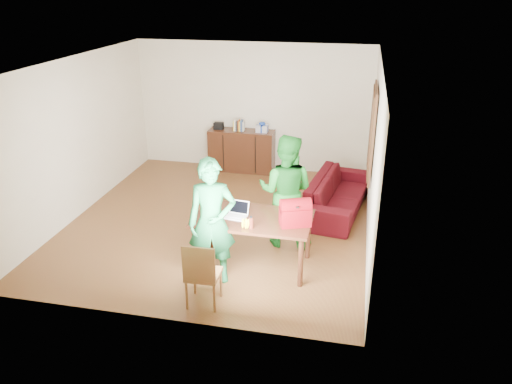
% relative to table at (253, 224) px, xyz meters
% --- Properties ---
extents(room, '(5.20, 5.70, 2.90)m').
position_rel_table_xyz_m(room, '(-0.87, 1.41, 0.63)').
color(room, '#4D2213').
rests_on(room, ground).
extents(table, '(1.67, 0.96, 0.77)m').
position_rel_table_xyz_m(table, '(0.00, 0.00, 0.00)').
color(table, black).
rests_on(table, ground).
extents(chair, '(0.43, 0.41, 0.92)m').
position_rel_table_xyz_m(chair, '(-0.42, -1.05, -0.41)').
color(chair, brown).
rests_on(chair, ground).
extents(person_near, '(0.73, 0.58, 1.77)m').
position_rel_table_xyz_m(person_near, '(-0.46, -0.47, 0.21)').
color(person_near, '#13582D').
rests_on(person_near, ground).
extents(person_far, '(0.92, 0.75, 1.78)m').
position_rel_table_xyz_m(person_far, '(0.34, 0.76, 0.21)').
color(person_far, '#15621B').
rests_on(person_far, ground).
extents(laptop, '(0.31, 0.24, 0.21)m').
position_rel_table_xyz_m(laptop, '(-0.24, -0.05, 0.14)').
color(laptop, white).
rests_on(laptop, table).
extents(bananas, '(0.17, 0.14, 0.05)m').
position_rel_table_xyz_m(bananas, '(-0.03, -0.34, 0.12)').
color(bananas, yellow).
rests_on(bananas, table).
extents(bottle, '(0.07, 0.07, 0.18)m').
position_rel_table_xyz_m(bottle, '(0.04, -0.33, 0.19)').
color(bottle, '#511C12').
rests_on(bottle, table).
extents(red_bag, '(0.47, 0.37, 0.30)m').
position_rel_table_xyz_m(red_bag, '(0.61, -0.10, 0.25)').
color(red_bag, '#69070A').
rests_on(red_bag, table).
extents(sofa, '(1.16, 2.27, 0.63)m').
position_rel_table_xyz_m(sofa, '(1.07, 2.16, -0.36)').
color(sofa, '#350806').
rests_on(sofa, ground).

